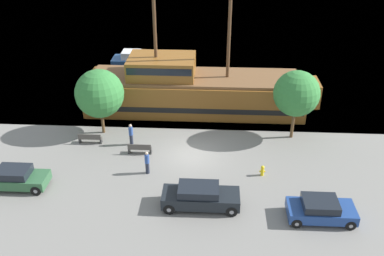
% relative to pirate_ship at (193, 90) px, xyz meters
% --- Properties ---
extents(ground_plane, '(160.00, 160.00, 0.00)m').
position_rel_pirate_ship_xyz_m(ground_plane, '(0.37, -7.84, -1.85)').
color(ground_plane, gray).
extents(water_surface, '(80.00, 80.00, 0.00)m').
position_rel_pirate_ship_xyz_m(water_surface, '(0.37, 36.16, -1.85)').
color(water_surface, '#33566B').
rests_on(water_surface, ground).
extents(pirate_ship, '(20.20, 5.12, 11.06)m').
position_rel_pirate_ship_xyz_m(pirate_ship, '(0.00, 0.00, 0.00)').
color(pirate_ship, brown).
rests_on(pirate_ship, water_surface).
extents(moored_boat_dockside, '(5.03, 2.46, 1.64)m').
position_rel_pirate_ship_xyz_m(moored_boat_dockside, '(-7.19, 10.89, -1.23)').
color(moored_boat_dockside, navy).
rests_on(moored_boat_dockside, water_surface).
extents(parked_car_curb_front, '(4.04, 1.79, 1.42)m').
position_rel_pirate_ship_xyz_m(parked_car_curb_front, '(-10.90, -12.40, -1.13)').
color(parked_car_curb_front, '#2D5B38').
rests_on(parked_car_curb_front, ground_plane).
extents(parked_car_curb_mid, '(3.94, 1.94, 1.36)m').
position_rel_pirate_ship_xyz_m(parked_car_curb_mid, '(8.35, -14.49, -1.17)').
color(parked_car_curb_mid, navy).
rests_on(parked_car_curb_mid, ground_plane).
extents(parked_car_curb_rear, '(4.75, 1.84, 1.52)m').
position_rel_pirate_ship_xyz_m(parked_car_curb_rear, '(1.21, -13.74, -1.08)').
color(parked_car_curb_rear, black).
rests_on(parked_car_curb_rear, ground_plane).
extents(fire_hydrant, '(0.42, 0.25, 0.76)m').
position_rel_pirate_ship_xyz_m(fire_hydrant, '(5.34, -10.15, -1.44)').
color(fire_hydrant, yellow).
rests_on(fire_hydrant, ground_plane).
extents(bench_promenade_east, '(1.75, 0.45, 0.85)m').
position_rel_pirate_ship_xyz_m(bench_promenade_east, '(-3.52, -7.83, -1.41)').
color(bench_promenade_east, '#4C4742').
rests_on(bench_promenade_east, ground_plane).
extents(bench_promenade_west, '(1.79, 0.45, 0.85)m').
position_rel_pirate_ship_xyz_m(bench_promenade_west, '(-7.60, -6.54, -1.41)').
color(bench_promenade_west, '#4C4742').
rests_on(bench_promenade_west, ground_plane).
extents(pedestrian_walking_near, '(0.32, 0.32, 1.78)m').
position_rel_pirate_ship_xyz_m(pedestrian_walking_near, '(-4.36, -6.58, -0.94)').
color(pedestrian_walking_near, '#232838').
rests_on(pedestrian_walking_near, ground_plane).
extents(pedestrian_walking_far, '(0.32, 0.32, 1.72)m').
position_rel_pirate_ship_xyz_m(pedestrian_walking_far, '(-2.56, -10.33, -0.97)').
color(pedestrian_walking_far, '#232838').
rests_on(pedestrian_walking_far, ground_plane).
extents(tree_row_east, '(3.80, 3.80, 5.34)m').
position_rel_pirate_ship_xyz_m(tree_row_east, '(-6.98, -4.77, 1.59)').
color(tree_row_east, brown).
rests_on(tree_row_east, ground_plane).
extents(tree_row_mideast, '(3.52, 3.52, 5.55)m').
position_rel_pirate_ship_xyz_m(tree_row_mideast, '(8.12, -4.70, 1.93)').
color(tree_row_mideast, brown).
rests_on(tree_row_mideast, ground_plane).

